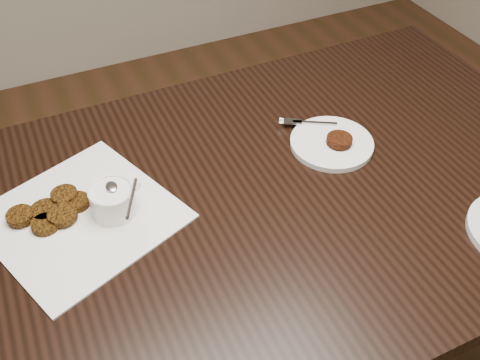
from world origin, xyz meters
name	(u,v)px	position (x,y,z in m)	size (l,w,h in m)	color
table	(272,292)	(0.07, 0.15, 0.38)	(1.36, 0.87, 0.75)	black
napkin	(81,217)	(-0.32, 0.23, 0.75)	(0.32, 0.32, 0.00)	white
sauce_ramekin	(110,189)	(-0.26, 0.21, 0.81)	(0.11, 0.11, 0.12)	white
patty_cluster	(54,213)	(-0.37, 0.25, 0.76)	(0.19, 0.19, 0.02)	#63380D
plate_with_patty	(332,141)	(0.23, 0.21, 0.76)	(0.18, 0.18, 0.03)	white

